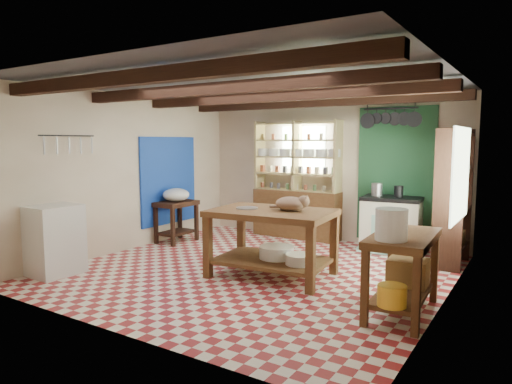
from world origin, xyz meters
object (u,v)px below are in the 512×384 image
Objects in this scene: white_cabinet at (55,240)px; cat at (291,204)px; prep_table at (177,222)px; work_table at (272,243)px; stove at (391,224)px; right_counter at (402,274)px.

cat is (2.79, 1.59, 0.52)m from white_cabinet.
white_cabinet is (-0.02, -2.41, 0.11)m from prep_table.
stove is (0.97, 2.25, 0.01)m from work_table.
stove reaches higher than work_table.
stove is 0.78× the size of right_counter.
work_table is 1.90m from right_counter.
white_cabinet reaches higher than right_counter.
work_table is at bearing -118.24° from stove.
cat is (2.77, -0.82, 0.63)m from prep_table.
right_counter is at bearing -32.77° from cat.
white_cabinet is 4.53m from right_counter.
work_table is at bearing 32.43° from white_cabinet.
stove is 3.75m from prep_table.
stove is at bearing 21.22° from prep_table.
right_counter is at bearing -16.89° from prep_table.
cat is at bearing -113.34° from stove.
white_cabinet is 0.80× the size of right_counter.
work_table is 2.97m from white_cabinet.
right_counter is (0.88, -2.69, -0.03)m from stove.
work_table is 1.34× the size of right_counter.
stove is at bearing 61.49° from work_table.
right_counter is 1.78m from cat.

